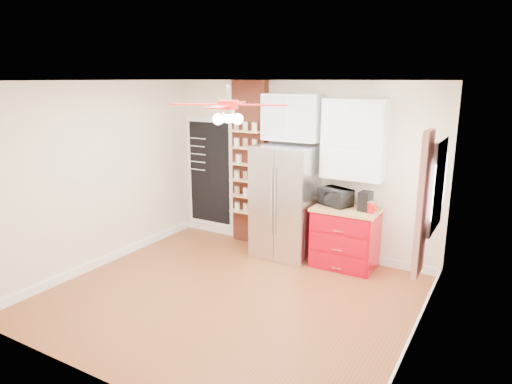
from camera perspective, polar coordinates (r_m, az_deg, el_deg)
The scene contains 21 objects.
floor at distance 6.02m, azimuth -3.16°, elevation -12.93°, with size 4.50×4.50×0.00m, color brown.
ceiling at distance 5.37m, azimuth -3.56°, elevation 13.73°, with size 4.50×4.50×0.00m, color white.
wall_back at distance 7.25m, azimuth 5.38°, elevation 3.03°, with size 4.50×0.02×2.70m, color beige.
wall_front at distance 4.10m, azimuth -19.00°, elevation -6.40°, with size 4.50×0.02×2.70m, color beige.
wall_left at distance 7.01m, azimuth -18.92°, elevation 1.94°, with size 0.02×4.00×2.70m, color beige.
wall_right at distance 4.73m, azimuth 20.10°, elevation -3.76°, with size 0.02×4.00×2.70m, color beige.
chalkboard at distance 8.11m, azimuth -5.74°, elevation 2.40°, with size 0.95×0.05×1.95m.
brick_pillar at distance 7.57m, azimuth -0.74°, elevation 3.56°, with size 0.60×0.16×2.70m, color brown.
fridge at distance 7.05m, azimuth 3.66°, elevation -1.21°, with size 0.90×0.70×1.75m, color silver.
upper_glass_cabinet at distance 7.01m, azimuth 4.54°, elevation 9.27°, with size 0.90×0.35×0.70m, color white.
red_cabinet at distance 6.87m, azimuth 11.08°, elevation -5.57°, with size 0.94×0.64×0.90m.
upper_shelf_unit at distance 6.70m, azimuth 12.14°, elevation 6.42°, with size 0.90×0.30×1.15m, color white.
window at distance 5.55m, azimuth 21.77°, elevation 0.78°, with size 0.04×0.75×1.05m, color white.
curtain at distance 5.05m, azimuth 20.14°, elevation -1.49°, with size 0.06×0.40×1.55m, color #AE1817.
ceiling_fan at distance 5.37m, azimuth -3.51°, elevation 10.78°, with size 1.40×1.40×0.44m.
toaster_oven at distance 6.81m, azimuth 9.88°, elevation -0.61°, with size 0.46×0.31×0.26m, color black.
coffee_maker at distance 6.63m, azimuth 13.51°, elevation -1.12°, with size 0.16×0.20×0.28m, color black.
canister_left at distance 6.55m, azimuth 14.15°, elevation -1.91°, with size 0.10×0.10×0.15m, color red.
canister_right at distance 6.66m, azimuth 14.45°, elevation -1.68°, with size 0.10×0.10×0.15m, color red.
pantry_jar_oats at distance 7.53m, azimuth -2.16°, elevation 4.18°, with size 0.10×0.10×0.13m, color beige.
pantry_jar_beans at distance 7.35m, azimuth -0.41°, elevation 3.88°, with size 0.09×0.09×0.12m, color brown.
Camera 1 is at (2.96, -4.47, 2.73)m, focal length 32.00 mm.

